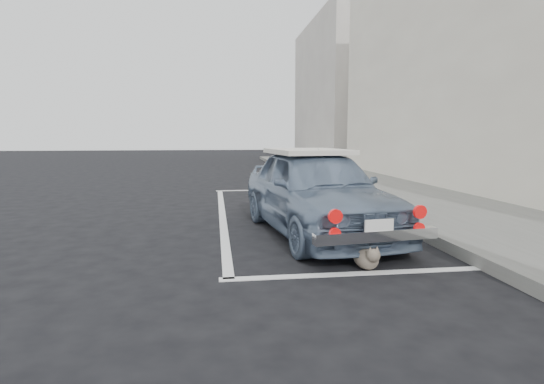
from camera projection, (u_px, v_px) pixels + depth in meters
The scene contains 8 objects.
ground at pixel (306, 262), 4.87m from camera, with size 80.00×80.00×0.00m, color black.
sidewalk at pixel (464, 216), 7.25m from camera, with size 2.80×40.00×0.15m, color #62625E.
building_far at pixel (340, 92), 24.84m from camera, with size 3.50×10.00×8.00m, color #B5ACA4.
pline_rear at pixel (363, 273), 4.45m from camera, with size 3.00×0.12×0.01m, color silver.
pline_front at pixel (273, 190), 11.32m from camera, with size 3.00×0.12×0.01m, color silver.
pline_side at pixel (222, 215), 7.70m from camera, with size 0.12×7.00×0.01m, color silver.
retro_coupe at pixel (316, 190), 6.22m from camera, with size 1.97×3.90×1.27m.
cat at pixel (367, 257), 4.59m from camera, with size 0.28×0.55×0.29m.
Camera 1 is at (-1.02, -4.63, 1.44)m, focal length 28.00 mm.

